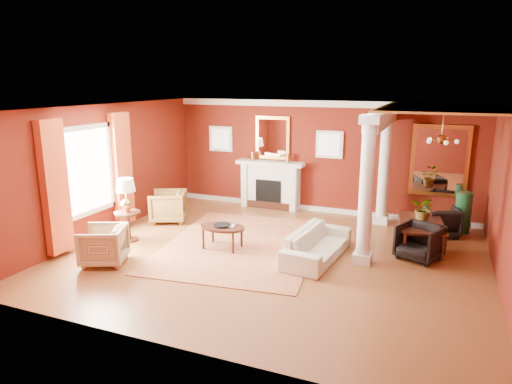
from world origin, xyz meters
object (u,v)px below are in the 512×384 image
at_px(armchair_leopard, 168,205).
at_px(coffee_table, 222,228).
at_px(armchair_stripe, 103,243).
at_px(dining_table, 423,227).
at_px(sofa, 318,240).
at_px(side_table, 126,200).

relative_size(armchair_leopard, coffee_table, 0.88).
height_order(armchair_stripe, dining_table, dining_table).
distance_m(sofa, armchair_stripe, 4.09).
xyz_separation_m(side_table, dining_table, (5.92, 1.96, -0.48)).
bearing_deg(coffee_table, armchair_stripe, -137.85).
bearing_deg(dining_table, coffee_table, 105.41).
distance_m(armchair_stripe, coffee_table, 2.34).
bearing_deg(armchair_stripe, side_table, 173.66).
distance_m(armchair_leopard, side_table, 1.59).
relative_size(coffee_table, side_table, 0.70).
xyz_separation_m(armchair_stripe, dining_table, (5.54, 3.20, 0.03)).
distance_m(sofa, dining_table, 2.35).
relative_size(sofa, armchair_stripe, 2.48).
bearing_deg(armchair_leopard, side_table, -25.22).
xyz_separation_m(sofa, side_table, (-4.07, -0.53, 0.52)).
bearing_deg(armchair_stripe, coffee_table, 108.77).
bearing_deg(dining_table, side_table, 100.54).
relative_size(armchair_leopard, dining_table, 0.55).
height_order(armchair_leopard, dining_table, dining_table).
bearing_deg(sofa, dining_table, -46.42).
distance_m(armchair_leopard, armchair_stripe, 2.77).
height_order(sofa, side_table, side_table).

